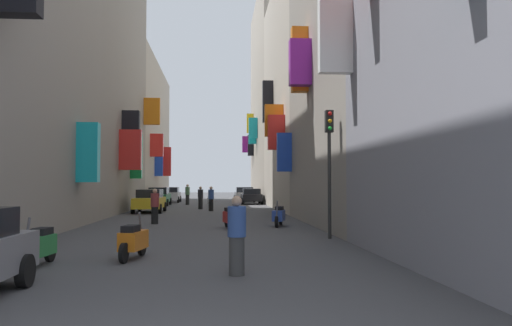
{
  "coord_description": "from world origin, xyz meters",
  "views": [
    {
      "loc": [
        0.82,
        -4.1,
        1.88
      ],
      "look_at": [
        2.88,
        23.3,
        2.93
      ],
      "focal_mm": 36.64,
      "sensor_mm": 36.0,
      "label": 1
    }
  ],
  "objects_px": {
    "parked_car_yellow": "(150,200)",
    "pedestrian_crossing": "(200,198)",
    "pedestrian_near_left": "(187,195)",
    "parked_car_silver": "(170,194)",
    "parked_car_black": "(251,196)",
    "pedestrian_far_away": "(211,199)",
    "parked_car_white": "(244,194)",
    "scooter_blue": "(279,216)",
    "scooter_orange": "(133,240)",
    "scooter_white": "(210,200)",
    "traffic_light_near_corner": "(329,151)",
    "scooter_green": "(38,246)",
    "pedestrian_mid_street": "(237,236)",
    "scooter_red": "(230,217)",
    "parked_car_green": "(159,196)",
    "pedestrian_near_right": "(155,206)"
  },
  "relations": [
    {
      "from": "parked_car_black",
      "to": "parked_car_green",
      "type": "xyz_separation_m",
      "value": [
        -7.88,
        -2.6,
        0.05
      ]
    },
    {
      "from": "parked_car_black",
      "to": "scooter_orange",
      "type": "height_order",
      "value": "parked_car_black"
    },
    {
      "from": "parked_car_black",
      "to": "pedestrian_far_away",
      "type": "xyz_separation_m",
      "value": [
        -3.45,
        -11.4,
        0.09
      ]
    },
    {
      "from": "parked_car_black",
      "to": "pedestrian_crossing",
      "type": "xyz_separation_m",
      "value": [
        -4.24,
        -8.84,
        0.08
      ]
    },
    {
      "from": "parked_car_yellow",
      "to": "pedestrian_far_away",
      "type": "xyz_separation_m",
      "value": [
        3.9,
        1.29,
        0.05
      ]
    },
    {
      "from": "parked_car_green",
      "to": "pedestrian_near_right",
      "type": "bearing_deg",
      "value": -84.28
    },
    {
      "from": "pedestrian_near_right",
      "to": "traffic_light_near_corner",
      "type": "xyz_separation_m",
      "value": [
        6.64,
        -6.79,
        2.16
      ]
    },
    {
      "from": "pedestrian_crossing",
      "to": "pedestrian_mid_street",
      "type": "distance_m",
      "value": 27.06
    },
    {
      "from": "scooter_green",
      "to": "pedestrian_crossing",
      "type": "distance_m",
      "value": 25.69
    },
    {
      "from": "scooter_white",
      "to": "parked_car_yellow",
      "type": "bearing_deg",
      "value": -110.94
    },
    {
      "from": "scooter_green",
      "to": "parked_car_black",
      "type": "bearing_deg",
      "value": 78.34
    },
    {
      "from": "scooter_orange",
      "to": "pedestrian_mid_street",
      "type": "relative_size",
      "value": 1.14
    },
    {
      "from": "pedestrian_far_away",
      "to": "traffic_light_near_corner",
      "type": "relative_size",
      "value": 0.38
    },
    {
      "from": "parked_car_white",
      "to": "scooter_blue",
      "type": "distance_m",
      "value": 29.04
    },
    {
      "from": "parked_car_green",
      "to": "scooter_orange",
      "type": "relative_size",
      "value": 2.4
    },
    {
      "from": "parked_car_yellow",
      "to": "parked_car_white",
      "type": "bearing_deg",
      "value": 68.5
    },
    {
      "from": "parked_car_silver",
      "to": "pedestrian_crossing",
      "type": "relative_size",
      "value": 2.55
    },
    {
      "from": "scooter_white",
      "to": "pedestrian_far_away",
      "type": "distance_m",
      "value": 8.52
    },
    {
      "from": "parked_car_silver",
      "to": "pedestrian_near_left",
      "type": "xyz_separation_m",
      "value": [
        1.99,
        -6.13,
        0.11
      ]
    },
    {
      "from": "scooter_white",
      "to": "pedestrian_mid_street",
      "type": "bearing_deg",
      "value": -88.35
    },
    {
      "from": "scooter_orange",
      "to": "scooter_green",
      "type": "relative_size",
      "value": 1.0
    },
    {
      "from": "scooter_green",
      "to": "pedestrian_near_left",
      "type": "distance_m",
      "value": 33.0
    },
    {
      "from": "parked_car_green",
      "to": "pedestrian_near_right",
      "type": "height_order",
      "value": "pedestrian_near_right"
    },
    {
      "from": "parked_car_silver",
      "to": "pedestrian_far_away",
      "type": "xyz_separation_m",
      "value": [
        4.11,
        -16.12,
        0.05
      ]
    },
    {
      "from": "parked_car_white",
      "to": "parked_car_black",
      "type": "distance_m",
      "value": 5.09
    },
    {
      "from": "scooter_orange",
      "to": "pedestrian_near_left",
      "type": "distance_m",
      "value": 32.03
    },
    {
      "from": "scooter_green",
      "to": "pedestrian_mid_street",
      "type": "height_order",
      "value": "pedestrian_mid_street"
    },
    {
      "from": "scooter_green",
      "to": "parked_car_yellow",
      "type": "bearing_deg",
      "value": 90.7
    },
    {
      "from": "scooter_blue",
      "to": "pedestrian_far_away",
      "type": "distance_m",
      "value": 12.93
    },
    {
      "from": "scooter_red",
      "to": "scooter_green",
      "type": "height_order",
      "value": "same"
    },
    {
      "from": "scooter_red",
      "to": "scooter_blue",
      "type": "xyz_separation_m",
      "value": [
        2.12,
        0.94,
        0.0
      ]
    },
    {
      "from": "pedestrian_crossing",
      "to": "scooter_white",
      "type": "bearing_deg",
      "value": 83.95
    },
    {
      "from": "scooter_green",
      "to": "traffic_light_near_corner",
      "type": "distance_m",
      "value": 9.77
    },
    {
      "from": "pedestrian_far_away",
      "to": "scooter_blue",
      "type": "bearing_deg",
      "value": -76.24
    },
    {
      "from": "parked_car_yellow",
      "to": "pedestrian_far_away",
      "type": "bearing_deg",
      "value": 18.24
    },
    {
      "from": "pedestrian_near_right",
      "to": "traffic_light_near_corner",
      "type": "height_order",
      "value": "traffic_light_near_corner"
    },
    {
      "from": "scooter_white",
      "to": "traffic_light_near_corner",
      "type": "distance_m",
      "value": 26.68
    },
    {
      "from": "parked_car_white",
      "to": "pedestrian_near_right",
      "type": "xyz_separation_m",
      "value": [
        -5.55,
        -27.39,
        0.03
      ]
    },
    {
      "from": "parked_car_white",
      "to": "pedestrian_mid_street",
      "type": "bearing_deg",
      "value": -93.22
    },
    {
      "from": "parked_car_black",
      "to": "scooter_green",
      "type": "relative_size",
      "value": 2.28
    },
    {
      "from": "scooter_orange",
      "to": "pedestrian_near_right",
      "type": "distance_m",
      "value": 11.16
    },
    {
      "from": "scooter_orange",
      "to": "pedestrian_near_right",
      "type": "xyz_separation_m",
      "value": [
        -0.78,
        11.13,
        0.34
      ]
    },
    {
      "from": "parked_car_black",
      "to": "traffic_light_near_corner",
      "type": "height_order",
      "value": "traffic_light_near_corner"
    },
    {
      "from": "scooter_orange",
      "to": "scooter_red",
      "type": "relative_size",
      "value": 1.02
    },
    {
      "from": "parked_car_silver",
      "to": "scooter_red",
      "type": "bearing_deg",
      "value": -80.3
    },
    {
      "from": "pedestrian_near_left",
      "to": "parked_car_silver",
      "type": "bearing_deg",
      "value": 107.98
    },
    {
      "from": "parked_car_yellow",
      "to": "pedestrian_crossing",
      "type": "xyz_separation_m",
      "value": [
        3.12,
        3.85,
        0.04
      ]
    },
    {
      "from": "parked_car_white",
      "to": "parked_car_yellow",
      "type": "relative_size",
      "value": 0.96
    },
    {
      "from": "scooter_green",
      "to": "parked_car_silver",
      "type": "bearing_deg",
      "value": 90.7
    },
    {
      "from": "scooter_green",
      "to": "scooter_blue",
      "type": "bearing_deg",
      "value": 57.19
    }
  ]
}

